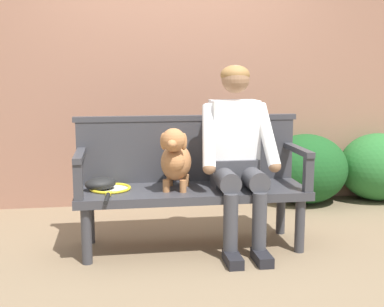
{
  "coord_description": "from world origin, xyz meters",
  "views": [
    {
      "loc": [
        -0.52,
        -3.47,
        1.28
      ],
      "look_at": [
        0.0,
        0.0,
        0.69
      ],
      "focal_mm": 46.99,
      "sensor_mm": 36.0,
      "label": 1
    }
  ],
  "objects_px": {
    "garden_bench": "(192,196)",
    "person_seated": "(237,150)",
    "dog_on_bench": "(175,159)",
    "baseball_glove": "(100,184)",
    "tennis_racket": "(110,189)"
  },
  "relations": [
    {
      "from": "person_seated",
      "to": "tennis_racket",
      "type": "xyz_separation_m",
      "value": [
        -0.9,
        0.02,
        -0.26
      ]
    },
    {
      "from": "garden_bench",
      "to": "dog_on_bench",
      "type": "bearing_deg",
      "value": -157.99
    },
    {
      "from": "garden_bench",
      "to": "dog_on_bench",
      "type": "height_order",
      "value": "dog_on_bench"
    },
    {
      "from": "garden_bench",
      "to": "baseball_glove",
      "type": "height_order",
      "value": "baseball_glove"
    },
    {
      "from": "garden_bench",
      "to": "person_seated",
      "type": "bearing_deg",
      "value": -3.12
    },
    {
      "from": "garden_bench",
      "to": "tennis_racket",
      "type": "height_order",
      "value": "tennis_racket"
    },
    {
      "from": "garden_bench",
      "to": "dog_on_bench",
      "type": "xyz_separation_m",
      "value": [
        -0.12,
        -0.05,
        0.28
      ]
    },
    {
      "from": "person_seated",
      "to": "dog_on_bench",
      "type": "distance_m",
      "value": 0.45
    },
    {
      "from": "dog_on_bench",
      "to": "baseball_glove",
      "type": "height_order",
      "value": "dog_on_bench"
    },
    {
      "from": "garden_bench",
      "to": "baseball_glove",
      "type": "xyz_separation_m",
      "value": [
        -0.65,
        0.03,
        0.1
      ]
    },
    {
      "from": "person_seated",
      "to": "garden_bench",
      "type": "bearing_deg",
      "value": 176.88
    },
    {
      "from": "garden_bench",
      "to": "person_seated",
      "type": "distance_m",
      "value": 0.46
    },
    {
      "from": "baseball_glove",
      "to": "garden_bench",
      "type": "bearing_deg",
      "value": -21.81
    },
    {
      "from": "dog_on_bench",
      "to": "baseball_glove",
      "type": "relative_size",
      "value": 2.05
    },
    {
      "from": "tennis_racket",
      "to": "baseball_glove",
      "type": "distance_m",
      "value": 0.08
    }
  ]
}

